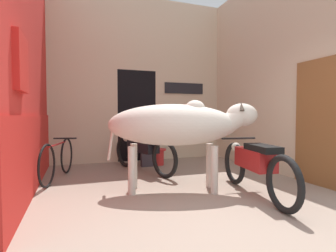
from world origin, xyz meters
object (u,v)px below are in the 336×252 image
at_px(cow, 179,125).
at_px(motorcycle_far, 143,149).
at_px(shopkeeper_seated, 146,139).
at_px(motorcycle_near, 255,164).
at_px(plastic_stool, 158,156).
at_px(bicycle, 58,159).

relative_size(cow, motorcycle_far, 1.15).
height_order(cow, motorcycle_far, cow).
bearing_deg(shopkeeper_seated, cow, -91.46).
relative_size(motorcycle_near, motorcycle_far, 1.00).
bearing_deg(motorcycle_near, plastic_stool, 102.56).
bearing_deg(bicycle, plastic_stool, 18.70).
bearing_deg(cow, plastic_stool, 80.94).
relative_size(motorcycle_near, shopkeeper_seated, 1.71).
bearing_deg(motorcycle_near, shopkeeper_seated, 107.79).
bearing_deg(motorcycle_near, cow, 146.36).
bearing_deg(plastic_stool, shopkeeper_seated, 172.09).
bearing_deg(shopkeeper_seated, bicycle, -157.69).
height_order(bicycle, plastic_stool, bicycle).
height_order(motorcycle_far, shopkeeper_seated, shopkeeper_seated).
distance_m(motorcycle_near, motorcycle_far, 2.39).
relative_size(cow, shopkeeper_seated, 1.96).
bearing_deg(plastic_stool, motorcycle_far, -130.70).
bearing_deg(bicycle, motorcycle_near, -36.03).
bearing_deg(shopkeeper_seated, plastic_stool, -7.91).
height_order(cow, shopkeeper_seated, cow).
bearing_deg(motorcycle_near, bicycle, 143.97).
bearing_deg(plastic_stool, cow, -99.06).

